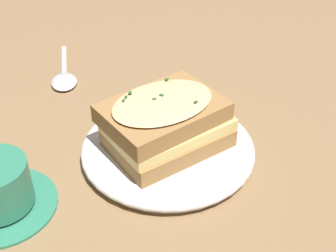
# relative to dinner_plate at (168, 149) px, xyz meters

# --- Properties ---
(ground_plane) EXTENTS (2.40, 2.40, 0.00)m
(ground_plane) POSITION_rel_dinner_plate_xyz_m (-0.03, 0.02, -0.01)
(ground_plane) COLOR olive
(dinner_plate) EXTENTS (0.23, 0.23, 0.02)m
(dinner_plate) POSITION_rel_dinner_plate_xyz_m (0.00, 0.00, 0.00)
(dinner_plate) COLOR white
(dinner_plate) RESTS_ON ground_plane
(sandwich) EXTENTS (0.18, 0.19, 0.07)m
(sandwich) POSITION_rel_dinner_plate_xyz_m (-0.00, -0.00, 0.04)
(sandwich) COLOR #A37542
(sandwich) RESTS_ON dinner_plate
(spoon) EXTENTS (0.17, 0.06, 0.01)m
(spoon) POSITION_rel_dinner_plate_xyz_m (-0.19, -0.19, -0.01)
(spoon) COLOR silver
(spoon) RESTS_ON ground_plane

